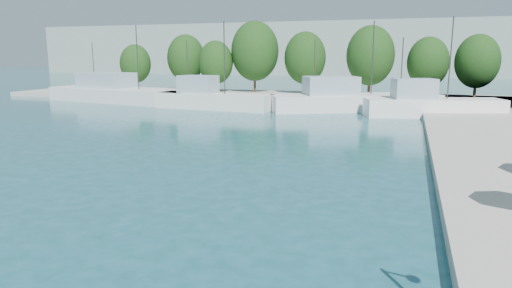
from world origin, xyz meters
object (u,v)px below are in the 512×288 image
(trawler_01, at_px, (123,94))
(trawler_02, at_px, (211,100))
(trawler_03, at_px, (350,101))
(trawler_04, at_px, (430,106))

(trawler_01, height_order, trawler_02, same)
(trawler_02, relative_size, trawler_03, 0.74)
(trawler_02, xyz_separation_m, trawler_03, (15.40, 3.49, -0.00))
(trawler_01, xyz_separation_m, trawler_02, (14.47, -3.67, 0.00))
(trawler_01, xyz_separation_m, trawler_04, (38.10, -2.92, 0.00))
(trawler_01, height_order, trawler_03, same)
(trawler_01, distance_m, trawler_04, 38.21)
(trawler_02, bearing_deg, trawler_04, 6.46)
(trawler_03, relative_size, trawler_04, 1.37)
(trawler_01, xyz_separation_m, trawler_03, (29.88, -0.18, 0.00))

